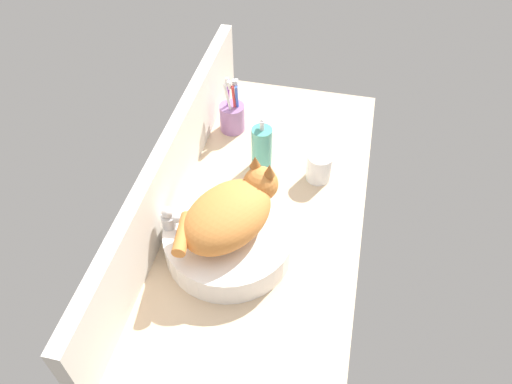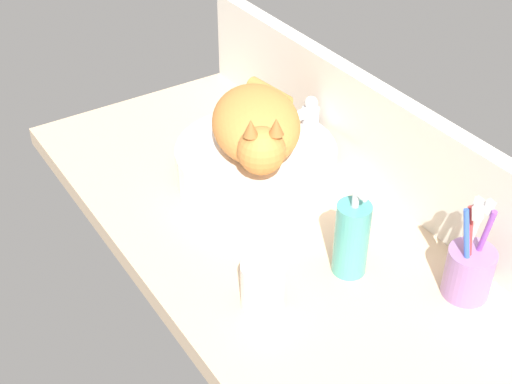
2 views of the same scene
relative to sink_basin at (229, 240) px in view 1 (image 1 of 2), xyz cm
name	(u,v)px [view 1 (image 1 of 2)]	position (x,y,z in cm)	size (l,w,h in cm)	color
ground_plane	(263,216)	(14.40, -5.70, -5.70)	(116.46, 53.40, 4.00)	#D1B28E
backsplash_panel	(171,169)	(14.40, 19.20, 6.75)	(116.46, 3.60, 20.89)	silver
sink_basin	(229,240)	(0.00, 0.00, 0.00)	(31.95, 31.95, 7.40)	white
cat	(231,212)	(1.25, -0.56, 9.46)	(30.01, 26.56, 14.00)	orange
faucet	(174,226)	(-1.43, 13.27, 3.61)	(3.97, 11.86, 13.60)	silver
soap_dispenser	(262,148)	(31.56, -1.53, 3.29)	(5.89, 5.89, 17.06)	teal
toothbrush_cup	(232,116)	(46.30, 11.02, 1.34)	(7.79, 7.79, 18.71)	#996BA8
water_glass	(319,169)	(30.33, -18.44, -0.10)	(7.07, 7.07, 8.34)	white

